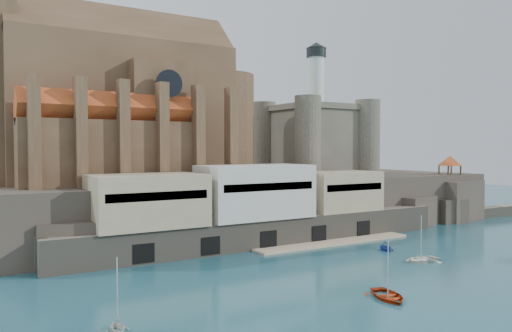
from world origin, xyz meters
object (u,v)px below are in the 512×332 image
at_px(pavilion, 450,162).
at_px(boat_0, 388,298).
at_px(castle_keep, 314,136).
at_px(church, 133,112).

height_order(pavilion, boat_0, pavilion).
xyz_separation_m(castle_keep, boat_0, (-29.32, -49.33, -18.31)).
distance_m(church, pavilion, 68.65).
relative_size(castle_keep, pavilion, 4.58).
height_order(castle_keep, pavilion, castle_keep).
height_order(church, pavilion, church).
distance_m(castle_keep, pavilion, 30.50).
xyz_separation_m(church, castle_keep, (40.21, -0.78, -3.81)).
bearing_deg(pavilion, castle_keep, 149.82).
height_order(castle_keep, boat_0, castle_keep).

